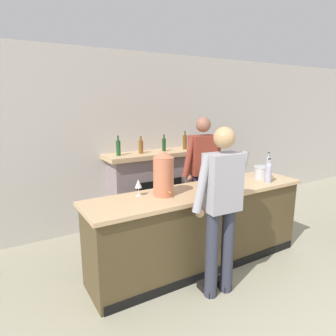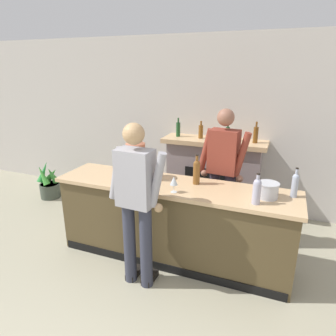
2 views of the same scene
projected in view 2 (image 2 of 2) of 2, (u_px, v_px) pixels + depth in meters
name	position (u px, v px, depth m)	size (l,w,h in m)	color
wall_back_panel	(222.00, 125.00, 4.77)	(12.00, 0.07, 2.75)	beige
bar_counter	(173.00, 222.00, 3.59)	(2.82, 0.68, 0.97)	#4E3F25
fireplace_stone	(213.00, 175.00, 4.80)	(1.59, 0.52, 1.51)	gray
potted_plant_corner	(49.00, 184.00, 5.40)	(0.37, 0.37, 0.66)	#434C3F
person_customer	(136.00, 201.00, 3.00)	(0.66, 0.32, 1.76)	#313342
person_bartender	(222.00, 172.00, 3.78)	(0.66, 0.33, 1.79)	#393145
copper_dispenser	(136.00, 158.00, 3.57)	(0.23, 0.27, 0.50)	#CB704F
ice_bucket_steel	(268.00, 190.00, 3.07)	(0.22, 0.22, 0.16)	silver
wine_bottle_cabernet_heavy	(257.00, 190.00, 2.91)	(0.08, 0.08, 0.32)	#A8A7BE
wine_bottle_merlot_tall	(295.00, 184.00, 3.06)	(0.07, 0.07, 0.32)	#A1ACC1
wine_bottle_burgundy_dark	(197.00, 171.00, 3.41)	(0.08, 0.08, 0.35)	brown
wine_glass_near_bucket	(124.00, 162.00, 3.81)	(0.08, 0.08, 0.19)	silver
wine_glass_front_left	(174.00, 181.00, 3.19)	(0.08, 0.08, 0.18)	silver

